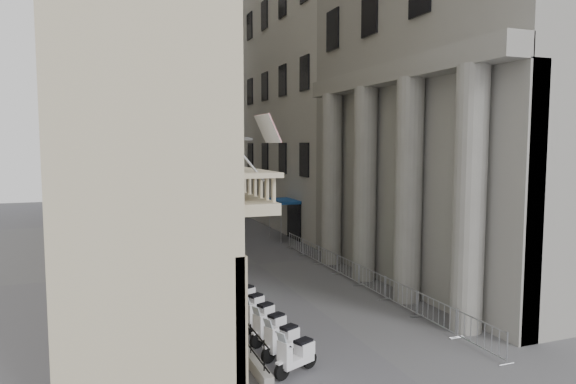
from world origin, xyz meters
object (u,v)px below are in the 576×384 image
at_px(scooter_0, 296,374).
at_px(security_tent, 194,206).
at_px(street_lamp, 215,192).
at_px(info_kiosk, 207,278).
at_px(pedestrian_b, 217,216).
at_px(pedestrian_a, 205,224).

xyz_separation_m(scooter_0, security_tent, (1.01, 23.21, 2.54)).
distance_m(security_tent, street_lamp, 9.65).
bearing_deg(info_kiosk, pedestrian_b, 95.02).
distance_m(street_lamp, pedestrian_a, 12.06).
bearing_deg(pedestrian_b, scooter_0, 88.72).
bearing_deg(security_tent, info_kiosk, -97.99).
bearing_deg(info_kiosk, scooter_0, -64.27).
relative_size(scooter_0, security_tent, 0.40).
bearing_deg(pedestrian_a, pedestrian_b, -137.67).
height_order(scooter_0, security_tent, security_tent).
xyz_separation_m(security_tent, info_kiosk, (-2.05, -14.59, -1.57)).
relative_size(scooter_0, pedestrian_a, 0.82).
distance_m(security_tent, info_kiosk, 14.82).
relative_size(security_tent, pedestrian_a, 2.05).
relative_size(info_kiosk, pedestrian_b, 1.08).
xyz_separation_m(scooter_0, pedestrian_b, (4.03, 29.20, 0.89)).
bearing_deg(pedestrian_b, security_tent, 69.83).
height_order(street_lamp, pedestrian_b, street_lamp).
xyz_separation_m(scooter_0, info_kiosk, (-1.04, 8.62, 0.97)).
distance_m(street_lamp, pedestrian_b, 16.23).
height_order(scooter_0, street_lamp, street_lamp).
distance_m(info_kiosk, pedestrian_a, 16.87).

